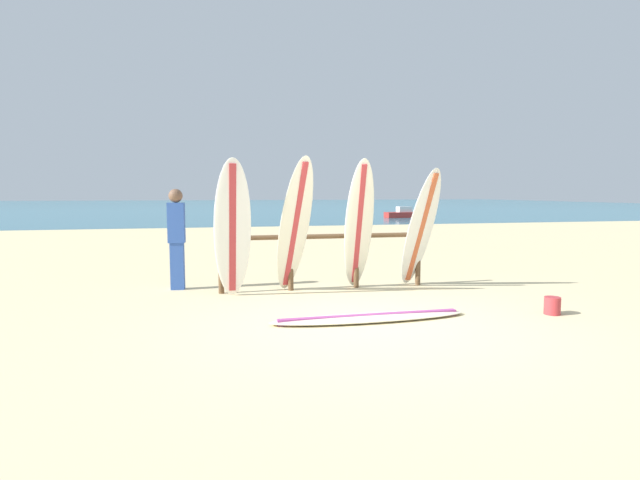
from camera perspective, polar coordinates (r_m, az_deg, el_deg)
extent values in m
plane|color=beige|center=(6.32, 5.75, -9.57)|extent=(120.00, 120.00, 0.00)
cube|color=teal|center=(63.83, -11.23, 3.89)|extent=(120.00, 80.00, 0.01)
cylinder|color=brown|center=(8.26, -11.18, -2.40)|extent=(0.09, 0.09, 1.04)
cylinder|color=brown|center=(8.37, -3.35, -2.20)|extent=(0.09, 0.09, 1.04)
cylinder|color=brown|center=(8.63, 4.14, -1.97)|extent=(0.09, 0.09, 1.04)
cylinder|color=brown|center=(9.03, 11.08, -1.73)|extent=(0.09, 0.09, 1.04)
cylinder|color=brown|center=(8.44, 0.46, 0.42)|extent=(3.52, 0.08, 0.08)
ellipsoid|color=white|center=(7.78, -9.90, 1.25)|extent=(0.58, 0.57, 2.15)
cube|color=#B73338|center=(7.78, -9.90, 1.25)|extent=(0.11, 0.53, 1.98)
ellipsoid|color=white|center=(7.97, -2.92, 1.56)|extent=(0.69, 1.12, 2.19)
cube|color=#B73338|center=(7.97, -2.92, 1.56)|extent=(0.28, 0.97, 2.02)
ellipsoid|color=white|center=(8.28, 4.41, 1.63)|extent=(0.56, 0.97, 2.17)
cube|color=#B73338|center=(8.28, 4.41, 1.63)|extent=(0.17, 0.87, 2.00)
ellipsoid|color=white|center=(8.68, 11.33, 1.28)|extent=(0.65, 0.98, 2.04)
cube|color=#CC5933|center=(8.68, 11.33, 1.28)|extent=(0.24, 0.85, 1.88)
ellipsoid|color=beige|center=(6.56, 5.67, -8.71)|extent=(2.61, 0.53, 0.07)
cube|color=#A53F8C|center=(6.56, 5.67, -8.71)|extent=(2.40, 0.11, 0.08)
cube|color=#3359B2|center=(8.79, -15.86, -2.86)|extent=(0.24, 0.17, 0.79)
cube|color=#3359B2|center=(8.72, -15.99, 1.90)|extent=(0.29, 0.20, 0.67)
sphere|color=brown|center=(8.70, -16.07, 4.85)|extent=(0.23, 0.23, 0.23)
cube|color=#B22D28|center=(32.57, 9.50, 2.83)|extent=(2.49, 0.96, 0.35)
cube|color=silver|center=(32.56, 9.51, 3.46)|extent=(0.91, 0.63, 0.36)
cylinder|color=#B73338|center=(7.47, 24.85, -6.78)|extent=(0.21, 0.21, 0.24)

